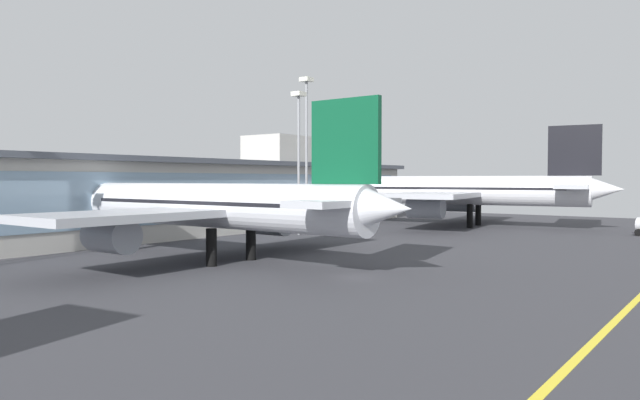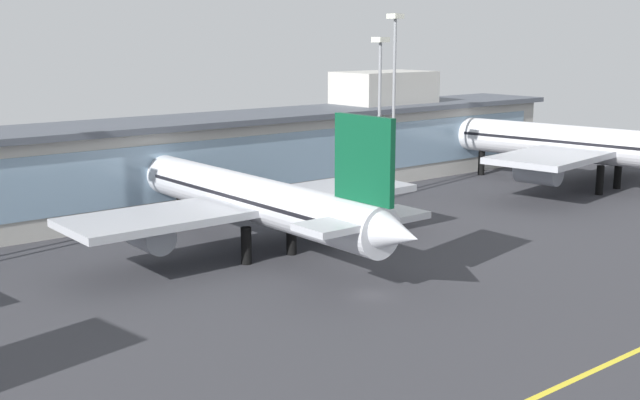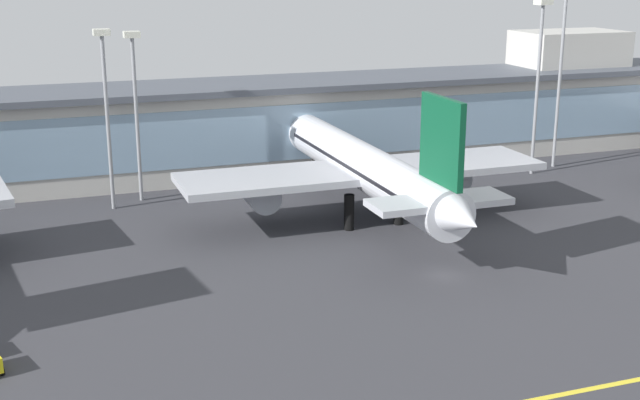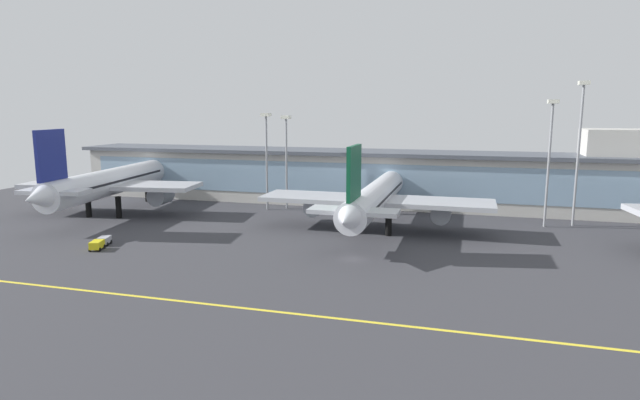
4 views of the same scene
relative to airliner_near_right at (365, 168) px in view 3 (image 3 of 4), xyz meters
name	(u,v)px [view 3 (image 3 of 4)]	position (x,y,z in m)	size (l,w,h in m)	color
ground_plane	(444,276)	(0.27, -18.31, -5.88)	(209.95, 209.95, 0.00)	#38383D
taxiway_centreline_stripe	(598,387)	(0.27, -40.31, -5.88)	(167.96, 0.50, 0.01)	yellow
terminal_building	(307,121)	(2.14, 25.74, 0.56)	(152.97, 14.00, 17.26)	beige
airliner_near_right	(365,168)	(0.00, 0.00, 0.00)	(40.41, 48.27, 16.14)	black
apron_light_mast_west	(135,89)	(-22.05, 16.08, 7.46)	(1.80, 1.80, 19.85)	gray
apron_light_mast_centre	(106,91)	(-25.58, 13.62, 7.76)	(1.80, 1.80, 20.37)	gray
apron_light_mast_east	(539,61)	(29.18, 11.71, 9.13)	(1.80, 1.80, 22.82)	gray
apron_light_mast_far_east	(562,44)	(34.31, 14.16, 10.92)	(1.80, 1.80, 26.06)	gray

